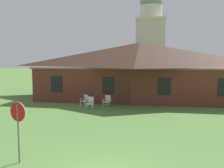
{
  "coord_description": "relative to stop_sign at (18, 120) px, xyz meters",
  "views": [
    {
      "loc": [
        1.69,
        -7.64,
        4.1
      ],
      "look_at": [
        -1.19,
        8.57,
        2.44
      ],
      "focal_mm": 39.04,
      "sensor_mm": 36.0,
      "label": 1
    }
  ],
  "objects": [
    {
      "name": "brick_building",
      "position": [
        3.59,
        18.12,
        1.27
      ],
      "size": [
        20.79,
        10.4,
        5.93
      ],
      "color": "brown",
      "rests_on": "ground"
    },
    {
      "name": "dome_tower",
      "position": [
        4.39,
        34.95,
        5.85
      ],
      "size": [
        5.18,
        5.18,
        16.82
      ],
      "color": "beige",
      "rests_on": "ground"
    },
    {
      "name": "stop_sign",
      "position": [
        0.0,
        0.0,
        0.0
      ],
      "size": [
        0.78,
        0.26,
        2.46
      ],
      "color": "slate",
      "rests_on": "ground"
    },
    {
      "name": "lawn_chair_by_porch",
      "position": [
        -0.89,
        12.3,
        -1.25
      ],
      "size": [
        0.82,
        0.86,
        0.96
      ],
      "color": "silver",
      "rests_on": "ground"
    },
    {
      "name": "lawn_chair_near_door",
      "position": [
        -0.1,
        11.13,
        -1.25
      ],
      "size": [
        0.66,
        0.69,
        0.96
      ],
      "color": "white",
      "rests_on": "ground"
    },
    {
      "name": "lawn_chair_left_end",
      "position": [
        1.15,
        12.23,
        -1.25
      ],
      "size": [
        0.75,
        0.8,
        0.96
      ],
      "color": "silver",
      "rests_on": "ground"
    }
  ]
}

